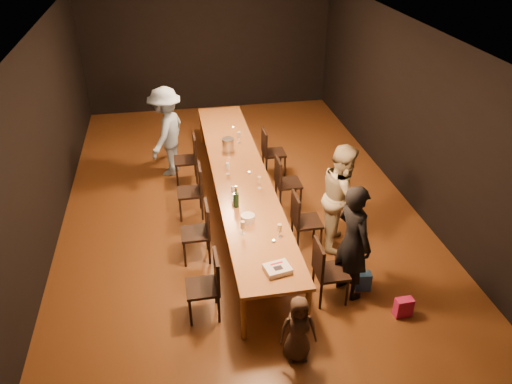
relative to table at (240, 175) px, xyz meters
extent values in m
plane|color=#4A2112|center=(0.00, 0.00, -0.70)|extent=(10.00, 10.00, 0.00)
cube|color=black|center=(0.00, 5.00, 0.80)|extent=(6.00, 0.04, 3.00)
cube|color=black|center=(-3.00, 0.00, 0.80)|extent=(0.04, 10.00, 3.00)
cube|color=black|center=(3.00, 0.00, 0.80)|extent=(0.04, 10.00, 3.00)
cube|color=silver|center=(0.00, 0.00, 2.30)|extent=(6.00, 10.00, 0.04)
cube|color=brown|center=(0.00, 0.00, 0.02)|extent=(0.90, 6.00, 0.05)
cylinder|color=brown|center=(-0.40, -2.90, -0.35)|extent=(0.08, 0.08, 0.70)
cylinder|color=brown|center=(0.40, -2.90, -0.35)|extent=(0.08, 0.08, 0.70)
cylinder|color=brown|center=(-0.40, 2.90, -0.35)|extent=(0.08, 0.08, 0.70)
cylinder|color=brown|center=(0.40, 2.90, -0.35)|extent=(0.08, 0.08, 0.70)
imported|color=black|center=(1.15, -2.31, 0.13)|extent=(0.57, 0.70, 1.67)
imported|color=beige|center=(1.38, -1.20, 0.14)|extent=(0.84, 0.97, 1.69)
imported|color=#82A4C9|center=(-1.15, 1.62, 0.17)|extent=(1.05, 1.29, 1.74)
imported|color=#413024|center=(0.17, -3.29, -0.26)|extent=(0.45, 0.31, 0.89)
cube|color=#BB1C55|center=(1.70, -2.89, -0.57)|extent=(0.23, 0.13, 0.27)
cube|color=#2A66B8|center=(1.36, -2.31, -0.57)|extent=(0.23, 0.17, 0.27)
cube|color=white|center=(0.07, -2.61, 0.08)|extent=(0.35, 0.31, 0.07)
cube|color=black|center=(0.07, -2.63, 0.12)|extent=(0.12, 0.10, 0.00)
cube|color=red|center=(0.07, -2.54, 0.12)|extent=(0.16, 0.06, 0.00)
cylinder|color=white|center=(-0.11, -1.47, 0.10)|extent=(0.24, 0.24, 0.11)
cylinder|color=#B1B1B6|center=(-0.08, 0.83, 0.17)|extent=(0.28, 0.28, 0.24)
cylinder|color=#B2B7B2|center=(0.15, -2.01, 0.06)|extent=(0.05, 0.05, 0.03)
cylinder|color=#B2B7B2|center=(0.15, -0.07, 0.06)|extent=(0.05, 0.05, 0.03)
cylinder|color=#B2B7B2|center=(0.15, 1.82, 0.06)|extent=(0.05, 0.05, 0.03)
camera|label=1|loc=(-1.05, -7.25, 4.03)|focal=35.00mm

